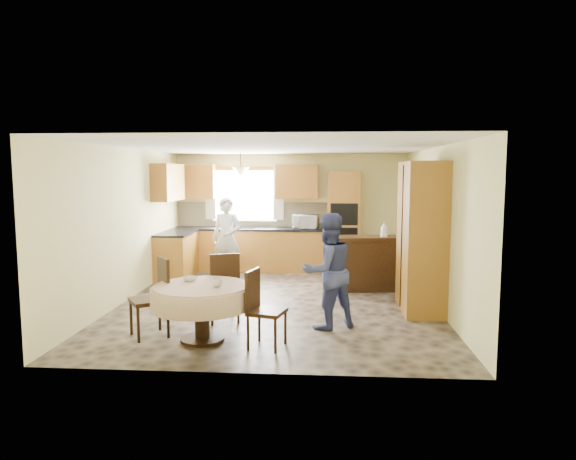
{
  "coord_description": "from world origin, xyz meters",
  "views": [
    {
      "loc": [
        0.74,
        -8.15,
        2.1
      ],
      "look_at": [
        0.14,
        0.3,
        1.15
      ],
      "focal_mm": 32.0,
      "sensor_mm": 36.0,
      "label": 1
    }
  ],
  "objects_px": {
    "person_sink": "(227,238)",
    "chair_left": "(155,293)",
    "dining_table": "(202,298)",
    "chair_right": "(261,305)",
    "cupboard": "(422,237)",
    "person_dining": "(328,271)",
    "sideboard": "(368,265)",
    "oven_tower": "(343,222)",
    "chair_back": "(224,284)"
  },
  "relations": [
    {
      "from": "person_sink",
      "to": "chair_left",
      "type": "bearing_deg",
      "value": -91.91
    },
    {
      "from": "dining_table",
      "to": "chair_right",
      "type": "xyz_separation_m",
      "value": [
        0.76,
        -0.15,
        -0.03
      ]
    },
    {
      "from": "cupboard",
      "to": "person_sink",
      "type": "relative_size",
      "value": 1.41
    },
    {
      "from": "chair_left",
      "to": "person_sink",
      "type": "relative_size",
      "value": 0.63
    },
    {
      "from": "cupboard",
      "to": "dining_table",
      "type": "height_order",
      "value": "cupboard"
    },
    {
      "from": "cupboard",
      "to": "person_dining",
      "type": "xyz_separation_m",
      "value": [
        -1.42,
        -0.99,
        -0.35
      ]
    },
    {
      "from": "sideboard",
      "to": "dining_table",
      "type": "distance_m",
      "value": 3.78
    },
    {
      "from": "sideboard",
      "to": "chair_left",
      "type": "distance_m",
      "value": 4.09
    },
    {
      "from": "chair_left",
      "to": "person_sink",
      "type": "height_order",
      "value": "person_sink"
    },
    {
      "from": "chair_right",
      "to": "person_sink",
      "type": "xyz_separation_m",
      "value": [
        -1.17,
        3.95,
        0.29
      ]
    },
    {
      "from": "oven_tower",
      "to": "cupboard",
      "type": "bearing_deg",
      "value": -70.56
    },
    {
      "from": "oven_tower",
      "to": "chair_right",
      "type": "relative_size",
      "value": 2.26
    },
    {
      "from": "chair_left",
      "to": "chair_back",
      "type": "xyz_separation_m",
      "value": [
        0.77,
        0.63,
        -0.01
      ]
    },
    {
      "from": "chair_back",
      "to": "person_sink",
      "type": "xyz_separation_m",
      "value": [
        -0.52,
        2.99,
        0.25
      ]
    },
    {
      "from": "chair_back",
      "to": "person_sink",
      "type": "bearing_deg",
      "value": -102.21
    },
    {
      "from": "chair_left",
      "to": "person_dining",
      "type": "bearing_deg",
      "value": 68.18
    },
    {
      "from": "dining_table",
      "to": "person_sink",
      "type": "relative_size",
      "value": 0.78
    },
    {
      "from": "cupboard",
      "to": "dining_table",
      "type": "xyz_separation_m",
      "value": [
        -2.99,
        -1.65,
        -0.58
      ]
    },
    {
      "from": "sideboard",
      "to": "chair_right",
      "type": "distance_m",
      "value": 3.51
    },
    {
      "from": "chair_back",
      "to": "sideboard",
      "type": "bearing_deg",
      "value": -156.98
    },
    {
      "from": "chair_back",
      "to": "person_dining",
      "type": "height_order",
      "value": "person_dining"
    },
    {
      "from": "cupboard",
      "to": "chair_left",
      "type": "bearing_deg",
      "value": -157.91
    },
    {
      "from": "dining_table",
      "to": "sideboard",
      "type": "bearing_deg",
      "value": 52.49
    },
    {
      "from": "sideboard",
      "to": "oven_tower",
      "type": "bearing_deg",
      "value": 95.42
    },
    {
      "from": "oven_tower",
      "to": "sideboard",
      "type": "distance_m",
      "value": 1.83
    },
    {
      "from": "oven_tower",
      "to": "chair_right",
      "type": "distance_m",
      "value": 5.0
    },
    {
      "from": "chair_left",
      "to": "chair_back",
      "type": "relative_size",
      "value": 1.02
    },
    {
      "from": "chair_back",
      "to": "person_sink",
      "type": "height_order",
      "value": "person_sink"
    },
    {
      "from": "cupboard",
      "to": "chair_left",
      "type": "distance_m",
      "value": 3.97
    },
    {
      "from": "chair_left",
      "to": "chair_back",
      "type": "distance_m",
      "value": 0.99
    },
    {
      "from": "cupboard",
      "to": "dining_table",
      "type": "relative_size",
      "value": 1.81
    },
    {
      "from": "oven_tower",
      "to": "cupboard",
      "type": "distance_m",
      "value": 3.22
    },
    {
      "from": "sideboard",
      "to": "chair_back",
      "type": "height_order",
      "value": "chair_back"
    },
    {
      "from": "oven_tower",
      "to": "chair_left",
      "type": "height_order",
      "value": "oven_tower"
    },
    {
      "from": "dining_table",
      "to": "cupboard",
      "type": "bearing_deg",
      "value": 28.92
    },
    {
      "from": "chair_right",
      "to": "person_sink",
      "type": "height_order",
      "value": "person_sink"
    },
    {
      "from": "chair_left",
      "to": "dining_table",
      "type": "bearing_deg",
      "value": 40.81
    },
    {
      "from": "dining_table",
      "to": "person_dining",
      "type": "height_order",
      "value": "person_dining"
    },
    {
      "from": "chair_back",
      "to": "chair_right",
      "type": "height_order",
      "value": "chair_back"
    },
    {
      "from": "person_sink",
      "to": "person_dining",
      "type": "height_order",
      "value": "person_sink"
    },
    {
      "from": "cupboard",
      "to": "person_sink",
      "type": "bearing_deg",
      "value": 147.75
    },
    {
      "from": "oven_tower",
      "to": "dining_table",
      "type": "relative_size",
      "value": 1.7
    },
    {
      "from": "person_sink",
      "to": "person_dining",
      "type": "relative_size",
      "value": 1.03
    },
    {
      "from": "person_sink",
      "to": "dining_table",
      "type": "bearing_deg",
      "value": -81.93
    },
    {
      "from": "dining_table",
      "to": "chair_left",
      "type": "bearing_deg",
      "value": 165.03
    },
    {
      "from": "cupboard",
      "to": "person_dining",
      "type": "distance_m",
      "value": 1.77
    },
    {
      "from": "sideboard",
      "to": "person_sink",
      "type": "xyz_separation_m",
      "value": [
        -2.71,
        0.8,
        0.35
      ]
    },
    {
      "from": "cupboard",
      "to": "chair_back",
      "type": "relative_size",
      "value": 2.28
    },
    {
      "from": "sideboard",
      "to": "chair_right",
      "type": "bearing_deg",
      "value": -123.28
    },
    {
      "from": "oven_tower",
      "to": "person_dining",
      "type": "relative_size",
      "value": 1.36
    }
  ]
}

